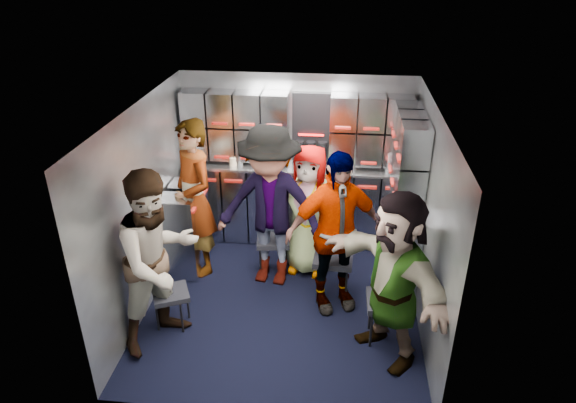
# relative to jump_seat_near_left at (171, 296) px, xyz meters

# --- Properties ---
(floor) EXTENTS (3.00, 3.00, 0.00)m
(floor) POSITION_rel_jump_seat_near_left_xyz_m (1.05, 0.49, -0.35)
(floor) COLOR black
(floor) RESTS_ON ground
(wall_back) EXTENTS (2.80, 0.04, 2.10)m
(wall_back) POSITION_rel_jump_seat_near_left_xyz_m (1.05, 1.99, 0.70)
(wall_back) COLOR gray
(wall_back) RESTS_ON ground
(wall_left) EXTENTS (0.04, 3.00, 2.10)m
(wall_left) POSITION_rel_jump_seat_near_left_xyz_m (-0.35, 0.49, 0.70)
(wall_left) COLOR gray
(wall_left) RESTS_ON ground
(wall_right) EXTENTS (0.04, 3.00, 2.10)m
(wall_right) POSITION_rel_jump_seat_near_left_xyz_m (2.45, 0.49, 0.70)
(wall_right) COLOR gray
(wall_right) RESTS_ON ground
(ceiling) EXTENTS (2.80, 3.00, 0.02)m
(ceiling) POSITION_rel_jump_seat_near_left_xyz_m (1.05, 0.49, 1.75)
(ceiling) COLOR silver
(ceiling) RESTS_ON wall_back
(cart_bank_back) EXTENTS (2.68, 0.38, 0.99)m
(cart_bank_back) POSITION_rel_jump_seat_near_left_xyz_m (1.05, 1.78, 0.14)
(cart_bank_back) COLOR #A4AAB5
(cart_bank_back) RESTS_ON ground
(cart_bank_left) EXTENTS (0.38, 0.76, 0.99)m
(cart_bank_left) POSITION_rel_jump_seat_near_left_xyz_m (-0.14, 1.05, 0.14)
(cart_bank_left) COLOR #A4AAB5
(cart_bank_left) RESTS_ON ground
(counter) EXTENTS (2.68, 0.42, 0.03)m
(counter) POSITION_rel_jump_seat_near_left_xyz_m (1.05, 1.78, 0.66)
(counter) COLOR #B3B5BA
(counter) RESTS_ON cart_bank_back
(locker_bank_back) EXTENTS (2.68, 0.28, 0.82)m
(locker_bank_back) POSITION_rel_jump_seat_near_left_xyz_m (1.05, 1.84, 1.14)
(locker_bank_back) COLOR #A4AAB5
(locker_bank_back) RESTS_ON wall_back
(locker_bank_right) EXTENTS (0.28, 1.00, 0.82)m
(locker_bank_right) POSITION_rel_jump_seat_near_left_xyz_m (2.30, 1.19, 1.14)
(locker_bank_right) COLOR #A4AAB5
(locker_bank_right) RESTS_ON wall_right
(right_cabinet) EXTENTS (0.28, 1.20, 1.00)m
(right_cabinet) POSITION_rel_jump_seat_near_left_xyz_m (2.30, 1.09, 0.15)
(right_cabinet) COLOR #A4AAB5
(right_cabinet) RESTS_ON ground
(coffee_niche) EXTENTS (0.46, 0.16, 0.84)m
(coffee_niche) POSITION_rel_jump_seat_near_left_xyz_m (1.23, 1.90, 1.12)
(coffee_niche) COLOR black
(coffee_niche) RESTS_ON wall_back
(red_latch_strip) EXTENTS (2.60, 0.02, 0.03)m
(red_latch_strip) POSITION_rel_jump_seat_near_left_xyz_m (1.05, 1.58, 0.53)
(red_latch_strip) COLOR #9F1711
(red_latch_strip) RESTS_ON cart_bank_back
(jump_seat_near_left) EXTENTS (0.44, 0.43, 0.40)m
(jump_seat_near_left) POSITION_rel_jump_seat_near_left_xyz_m (0.00, 0.00, 0.00)
(jump_seat_near_left) COLOR black
(jump_seat_near_left) RESTS_ON ground
(jump_seat_mid_left) EXTENTS (0.41, 0.39, 0.43)m
(jump_seat_mid_left) POSITION_rel_jump_seat_near_left_xyz_m (0.87, 1.06, 0.03)
(jump_seat_mid_left) COLOR black
(jump_seat_mid_left) RESTS_ON ground
(jump_seat_center) EXTENTS (0.39, 0.37, 0.42)m
(jump_seat_center) POSITION_rel_jump_seat_near_left_xyz_m (1.27, 1.32, 0.02)
(jump_seat_center) COLOR black
(jump_seat_center) RESTS_ON ground
(jump_seat_mid_right) EXTENTS (0.43, 0.41, 0.48)m
(jump_seat_mid_right) POSITION_rel_jump_seat_near_left_xyz_m (1.57, 0.68, 0.07)
(jump_seat_mid_right) COLOR black
(jump_seat_mid_right) RESTS_ON ground
(jump_seat_near_right) EXTENTS (0.40, 0.38, 0.47)m
(jump_seat_near_right) POSITION_rel_jump_seat_near_left_xyz_m (2.10, 0.02, 0.06)
(jump_seat_near_right) COLOR black
(jump_seat_near_right) RESTS_ON ground
(attendant_standing) EXTENTS (0.77, 0.78, 1.82)m
(attendant_standing) POSITION_rel_jump_seat_near_left_xyz_m (0.00, 1.01, 0.56)
(attendant_standing) COLOR black
(attendant_standing) RESTS_ON ground
(attendant_arc_a) EXTENTS (1.04, 1.09, 1.76)m
(attendant_arc_a) POSITION_rel_jump_seat_near_left_xyz_m (0.00, -0.18, 0.53)
(attendant_arc_a) COLOR black
(attendant_arc_a) RESTS_ON ground
(attendant_arc_b) EXTENTS (1.28, 0.85, 1.83)m
(attendant_arc_b) POSITION_rel_jump_seat_near_left_xyz_m (0.87, 0.88, 0.56)
(attendant_arc_b) COLOR black
(attendant_arc_b) RESTS_ON ground
(attendant_arc_c) EXTENTS (0.83, 0.62, 1.54)m
(attendant_arc_c) POSITION_rel_jump_seat_near_left_xyz_m (1.27, 1.14, 0.41)
(attendant_arc_c) COLOR black
(attendant_arc_c) RESTS_ON ground
(attendant_arc_d) EXTENTS (1.10, 0.77, 1.73)m
(attendant_arc_d) POSITION_rel_jump_seat_near_left_xyz_m (1.57, 0.50, 0.51)
(attendant_arc_d) COLOR black
(attendant_arc_d) RESTS_ON ground
(attendant_arc_e) EXTENTS (1.32, 1.53, 1.66)m
(attendant_arc_e) POSITION_rel_jump_seat_near_left_xyz_m (2.10, -0.16, 0.48)
(attendant_arc_e) COLOR black
(attendant_arc_e) RESTS_ON ground
(bottle_left) EXTENTS (0.06, 0.06, 0.24)m
(bottle_left) POSITION_rel_jump_seat_near_left_xyz_m (0.39, 1.73, 0.80)
(bottle_left) COLOR white
(bottle_left) RESTS_ON counter
(bottle_mid) EXTENTS (0.06, 0.06, 0.27)m
(bottle_mid) POSITION_rel_jump_seat_near_left_xyz_m (0.39, 1.73, 0.81)
(bottle_mid) COLOR white
(bottle_mid) RESTS_ON counter
(bottle_right) EXTENTS (0.07, 0.07, 0.25)m
(bottle_right) POSITION_rel_jump_seat_near_left_xyz_m (2.15, 1.73, 0.80)
(bottle_right) COLOR white
(bottle_right) RESTS_ON counter
(cup_left) EXTENTS (0.09, 0.09, 0.10)m
(cup_left) POSITION_rel_jump_seat_near_left_xyz_m (0.30, 1.72, 0.73)
(cup_left) COLOR beige
(cup_left) RESTS_ON counter
(cup_right) EXTENTS (0.08, 0.08, 0.11)m
(cup_right) POSITION_rel_jump_seat_near_left_xyz_m (1.70, 1.72, 0.73)
(cup_right) COLOR beige
(cup_right) RESTS_ON counter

